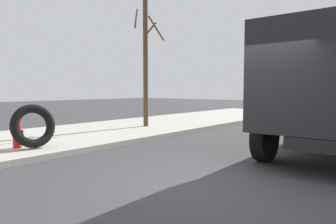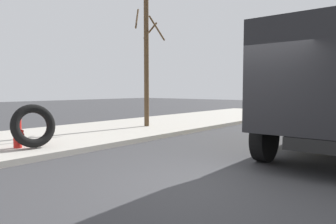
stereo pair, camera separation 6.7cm
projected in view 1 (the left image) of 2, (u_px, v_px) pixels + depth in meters
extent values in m
plane|color=#38383A|center=(212.00, 186.00, 5.30)|extent=(80.00, 80.00, 0.00)
cube|color=#ADA89E|center=(26.00, 142.00, 9.39)|extent=(36.00, 5.00, 0.15)
cylinder|color=red|center=(17.00, 134.00, 7.94)|extent=(0.20, 0.20, 0.72)
sphere|color=red|center=(16.00, 118.00, 7.91)|extent=(0.23, 0.23, 0.23)
cylinder|color=red|center=(20.00, 131.00, 7.82)|extent=(0.09, 0.16, 0.09)
cylinder|color=red|center=(14.00, 130.00, 8.05)|extent=(0.09, 0.16, 0.09)
cylinder|color=red|center=(20.00, 135.00, 7.83)|extent=(0.11, 0.16, 0.11)
torus|color=black|center=(33.00, 126.00, 7.92)|extent=(1.17, 0.60, 1.14)
cube|color=black|center=(325.00, 77.00, 6.11)|extent=(2.04, 2.53, 2.20)
cylinder|color=black|center=(265.00, 137.00, 7.14)|extent=(1.10, 0.32, 1.10)
cylinder|color=black|center=(315.00, 121.00, 10.74)|extent=(1.10, 0.32, 1.10)
cube|color=silver|center=(333.00, 84.00, 15.65)|extent=(2.03, 2.52, 2.20)
cylinder|color=black|center=(307.00, 110.00, 16.68)|extent=(1.10, 0.31, 1.10)
cylinder|color=black|center=(327.00, 106.00, 20.26)|extent=(1.10, 0.31, 1.10)
cylinder|color=#4C3823|center=(146.00, 60.00, 12.57)|extent=(0.19, 0.19, 5.41)
cylinder|color=#4C3823|center=(149.00, 31.00, 12.75)|extent=(0.20, 0.67, 0.64)
cylinder|color=#4C3823|center=(136.00, 18.00, 12.46)|extent=(0.67, 0.54, 0.93)
cylinder|color=#4C3823|center=(156.00, 29.00, 12.21)|extent=(1.09, 0.22, 0.81)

